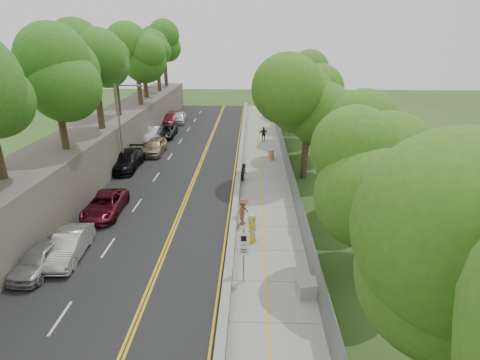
% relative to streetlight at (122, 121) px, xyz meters
% --- Properties ---
extents(ground, '(140.00, 140.00, 0.00)m').
position_rel_streetlight_xyz_m(ground, '(10.46, -14.00, -4.64)').
color(ground, '#33511E').
rests_on(ground, ground).
extents(road, '(11.20, 66.00, 0.04)m').
position_rel_streetlight_xyz_m(road, '(5.06, 1.00, -4.62)').
color(road, black).
rests_on(road, ground).
extents(sidewalk, '(4.20, 66.00, 0.05)m').
position_rel_streetlight_xyz_m(sidewalk, '(13.01, 1.00, -4.61)').
color(sidewalk, gray).
rests_on(sidewalk, ground).
extents(jersey_barrier, '(0.42, 66.00, 0.60)m').
position_rel_streetlight_xyz_m(jersey_barrier, '(10.71, 1.00, -4.34)').
color(jersey_barrier, '#DCF239').
rests_on(jersey_barrier, ground).
extents(rock_embankment, '(5.00, 66.00, 4.00)m').
position_rel_streetlight_xyz_m(rock_embankment, '(-3.04, 1.00, -2.64)').
color(rock_embankment, '#595147').
rests_on(rock_embankment, ground).
extents(chainlink_fence, '(0.04, 66.00, 2.00)m').
position_rel_streetlight_xyz_m(chainlink_fence, '(15.11, 1.00, -3.64)').
color(chainlink_fence, slate).
rests_on(chainlink_fence, ground).
extents(trees_embankment, '(6.40, 66.00, 13.00)m').
position_rel_streetlight_xyz_m(trees_embankment, '(-2.54, 1.00, 5.86)').
color(trees_embankment, '#397D20').
rests_on(trees_embankment, rock_embankment).
extents(trees_fenceside, '(7.00, 66.00, 14.00)m').
position_rel_streetlight_xyz_m(trees_fenceside, '(17.46, 1.00, 2.36)').
color(trees_fenceside, '#457D20').
rests_on(trees_fenceside, ground).
extents(streetlight, '(2.52, 0.22, 8.00)m').
position_rel_streetlight_xyz_m(streetlight, '(0.00, 0.00, 0.00)').
color(streetlight, gray).
rests_on(streetlight, ground).
extents(signpost, '(0.62, 0.09, 3.10)m').
position_rel_streetlight_xyz_m(signpost, '(11.51, -17.02, -2.68)').
color(signpost, gray).
rests_on(signpost, sidewalk).
extents(construction_barrel, '(0.61, 0.61, 1.01)m').
position_rel_streetlight_xyz_m(construction_barrel, '(13.82, 3.41, -4.09)').
color(construction_barrel, '#D23700').
rests_on(construction_barrel, sidewalk).
extents(concrete_block, '(1.30, 1.06, 0.78)m').
position_rel_streetlight_xyz_m(concrete_block, '(14.76, -18.00, -4.20)').
color(concrete_block, gray).
rests_on(concrete_block, sidewalk).
extents(car_0, '(1.93, 4.25, 1.41)m').
position_rel_streetlight_xyz_m(car_0, '(0.46, -16.32, -3.89)').
color(car_0, '#A9AAAD').
rests_on(car_0, road).
extents(car_1, '(1.86, 4.57, 1.48)m').
position_rel_streetlight_xyz_m(car_1, '(1.46, -15.06, -3.86)').
color(car_1, silver).
rests_on(car_1, road).
extents(car_2, '(2.53, 5.13, 1.40)m').
position_rel_streetlight_xyz_m(car_2, '(1.46, -9.45, -3.90)').
color(car_2, maroon).
rests_on(car_2, road).
extents(car_3, '(2.39, 5.76, 1.67)m').
position_rel_streetlight_xyz_m(car_3, '(-0.02, 0.17, -3.77)').
color(car_3, black).
rests_on(car_3, road).
extents(car_4, '(1.95, 4.81, 1.64)m').
position_rel_streetlight_xyz_m(car_4, '(1.46, 5.00, -3.78)').
color(car_4, tan).
rests_on(car_4, road).
extents(car_5, '(2.05, 5.14, 1.66)m').
position_rel_streetlight_xyz_m(car_5, '(-0.14, 10.08, -3.77)').
color(car_5, silver).
rests_on(car_5, road).
extents(car_6, '(2.46, 5.23, 1.44)m').
position_rel_streetlight_xyz_m(car_6, '(1.05, 11.97, -3.88)').
color(car_6, black).
rests_on(car_6, road).
extents(car_7, '(2.31, 5.11, 1.45)m').
position_rel_streetlight_xyz_m(car_7, '(0.18, 19.38, -3.87)').
color(car_7, '#9C2E3F').
rests_on(car_7, road).
extents(car_8, '(2.19, 4.69, 1.55)m').
position_rel_streetlight_xyz_m(car_8, '(1.28, 20.08, -3.82)').
color(car_8, white).
rests_on(car_8, road).
extents(painter_0, '(0.83, 1.03, 1.82)m').
position_rel_streetlight_xyz_m(painter_0, '(11.91, -13.00, -3.68)').
color(painter_0, gold).
rests_on(painter_0, sidewalk).
extents(painter_1, '(0.68, 0.81, 1.90)m').
position_rel_streetlight_xyz_m(painter_1, '(11.91, -13.00, -3.64)').
color(painter_1, silver).
rests_on(painter_1, sidewalk).
extents(painter_2, '(0.78, 0.89, 1.53)m').
position_rel_streetlight_xyz_m(painter_2, '(11.21, -2.59, -3.82)').
color(painter_2, black).
rests_on(painter_2, sidewalk).
extents(painter_3, '(1.13, 1.42, 1.92)m').
position_rel_streetlight_xyz_m(painter_3, '(11.36, -10.75, -3.63)').
color(painter_3, brown).
rests_on(painter_3, sidewalk).
extents(person_far, '(1.05, 0.53, 1.73)m').
position_rel_streetlight_xyz_m(person_far, '(13.26, 10.42, -3.73)').
color(person_far, black).
rests_on(person_far, sidewalk).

